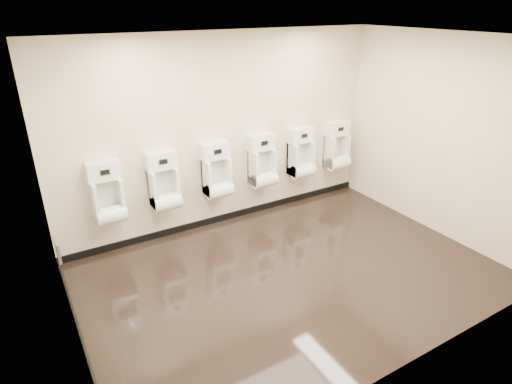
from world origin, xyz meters
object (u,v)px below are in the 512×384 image
urinal_4 (301,156)px  urinal_0 (108,197)px  urinal_1 (164,185)px  urinal_5 (337,149)px  access_panel (58,250)px  urinal_3 (262,165)px  urinal_2 (217,174)px

urinal_4 → urinal_0: bearing=180.0°
urinal_1 → urinal_5: (3.05, 0.00, 0.00)m
access_panel → urinal_0: 0.89m
urinal_3 → access_panel: bearing=-172.3°
access_panel → urinal_1: urinal_1 is taller
access_panel → urinal_5: 4.55m
urinal_1 → urinal_3: (1.57, 0.00, 0.00)m
urinal_4 → urinal_5: size_ratio=1.00×
access_panel → urinal_3: 3.08m
access_panel → urinal_2: bearing=10.2°
urinal_1 → urinal_5: bearing=0.0°
urinal_0 → urinal_3: 2.32m
urinal_1 → urinal_3: same height
urinal_0 → urinal_4: same height
urinal_1 → urinal_2: bearing=0.0°
urinal_0 → urinal_2: 1.55m
urinal_0 → urinal_5: bearing=0.0°
access_panel → urinal_2: size_ratio=0.31×
urinal_1 → urinal_4: 2.30m
urinal_5 → urinal_4: bearing=180.0°
urinal_4 → urinal_5: bearing=0.0°
urinal_2 → urinal_3: size_ratio=1.00×
urinal_0 → urinal_4: size_ratio=1.00×
urinal_5 → urinal_2: bearing=180.0°
urinal_0 → urinal_4: (3.05, 0.00, 0.00)m
urinal_0 → urinal_5: same height
urinal_0 → urinal_4: bearing=0.0°
urinal_2 → urinal_4: (1.51, 0.00, 0.00)m
access_panel → urinal_4: size_ratio=0.31×
urinal_3 → urinal_5: (1.48, 0.00, 0.00)m
urinal_5 → access_panel: bearing=-174.8°
urinal_3 → urinal_4: (0.73, 0.00, 0.00)m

